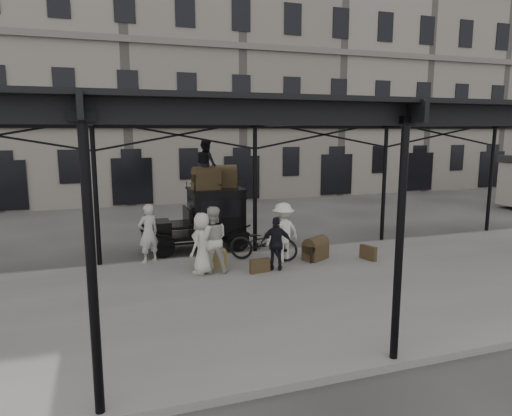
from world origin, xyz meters
The scene contains 18 objects.
ground centered at (0.00, 0.00, 0.00)m, with size 120.00×120.00×0.00m, color #383533.
platform centered at (0.00, -2.00, 0.07)m, with size 28.00×8.00×0.15m, color slate.
canopy centered at (0.00, -1.72, 4.60)m, with size 22.50×9.00×4.74m.
building_frontage centered at (0.00, 18.00, 7.00)m, with size 64.00×8.00×14.00m, color slate.
taxi centered at (-1.33, 3.35, 1.20)m, with size 3.65×1.55×2.18m.
porter_left centered at (-3.54, 1.80, 1.06)m, with size 0.67×0.44×1.83m, color #BCB8AC.
porter_midleft centered at (-1.91, 0.17, 1.11)m, with size 0.93×0.73×1.92m, color beige.
porter_centre centered at (-2.19, 0.17, 1.03)m, with size 0.86×0.56×1.76m, color beige.
porter_official centered at (-0.09, -0.23, 0.94)m, with size 0.93×0.39×1.58m, color black.
porter_right centered at (0.42, 0.55, 1.08)m, with size 1.20×0.69×1.85m, color silver.
bicycle centered at (-0.11, 0.86, 0.72)m, with size 0.75×2.16×1.13m, color black.
porter_roof centered at (-1.36, 3.25, 3.04)m, with size 0.84×0.65×1.72m, color black.
steamer_trunk_roof_near centered at (-1.41, 3.10, 2.51)m, with size 0.91×0.55×0.66m, color #493521, non-canonical shape.
steamer_trunk_roof_far centered at (-0.66, 3.55, 2.51)m, with size 0.91×0.56×0.67m, color #493521, non-canonical shape.
steamer_trunk_platform centered at (1.49, 0.43, 0.46)m, with size 0.83×0.51×0.61m, color #493521, non-canonical shape.
wicker_hamper centered at (-1.68, 0.68, 0.40)m, with size 0.60×0.45×0.50m, color olive.
suitcase_upright centered at (3.05, -0.15, 0.38)m, with size 0.15×0.60×0.45m, color #493521.
suitcase_flat centered at (-0.64, -0.32, 0.35)m, with size 0.60×0.15×0.40m, color #493521.
Camera 1 is at (-4.79, -12.23, 4.17)m, focal length 32.00 mm.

